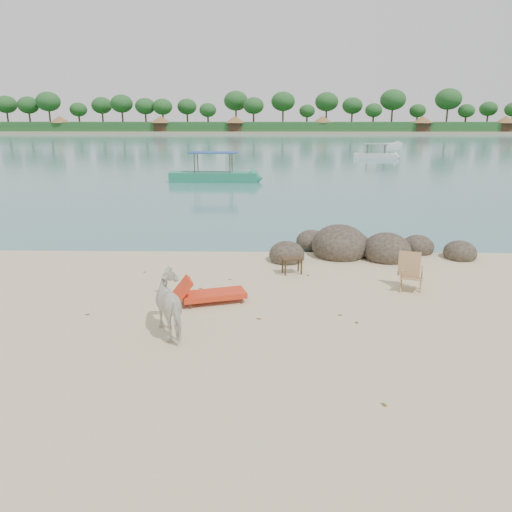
{
  "coord_description": "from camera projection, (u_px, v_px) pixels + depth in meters",
  "views": [
    {
      "loc": [
        -0.53,
        -9.69,
        4.25
      ],
      "look_at": [
        -0.77,
        2.0,
        1.0
      ],
      "focal_mm": 35.0,
      "sensor_mm": 36.0,
      "label": 1
    }
  ],
  "objects": [
    {
      "name": "lounge_chair",
      "position": [
        214.0,
        292.0,
        11.75
      ],
      "size": [
        1.98,
        1.18,
        0.56
      ],
      "primitive_type": null,
      "rotation": [
        0.0,
        0.0,
        0.31
      ],
      "color": "red",
      "rests_on": "ground"
    },
    {
      "name": "water",
      "position": [
        269.0,
        140.0,
        97.16
      ],
      "size": [
        400.0,
        400.0,
        0.0
      ],
      "primitive_type": "plane",
      "color": "#396C73",
      "rests_on": "ground"
    },
    {
      "name": "boat_far",
      "position": [
        391.0,
        144.0,
        75.32
      ],
      "size": [
        4.83,
        5.48,
        0.69
      ],
      "primitive_type": null,
      "rotation": [
        0.0,
        0.0,
        0.89
      ],
      "color": "silver",
      "rests_on": "water"
    },
    {
      "name": "boat_near",
      "position": [
        213.0,
        157.0,
        34.19
      ],
      "size": [
        6.83,
        1.81,
        3.29
      ],
      "primitive_type": null,
      "rotation": [
        0.0,
        0.0,
        -0.04
      ],
      "color": "#227E5B",
      "rests_on": "water"
    },
    {
      "name": "far_shore",
      "position": [
        268.0,
        130.0,
        174.22
      ],
      "size": [
        420.0,
        90.0,
        1.4
      ],
      "primitive_type": "cube",
      "color": "tan",
      "rests_on": "ground"
    },
    {
      "name": "boat_mid",
      "position": [
        376.0,
        146.0,
        54.41
      ],
      "size": [
        5.33,
        2.64,
        2.55
      ],
      "primitive_type": null,
      "rotation": [
        0.0,
        0.0,
        -0.3
      ],
      "color": "silver",
      "rests_on": "water"
    },
    {
      "name": "cow",
      "position": [
        174.0,
        306.0,
        9.99
      ],
      "size": [
        1.28,
        1.6,
        1.23
      ],
      "primitive_type": "imported",
      "rotation": [
        0.0,
        0.0,
        3.64
      ],
      "color": "white",
      "rests_on": "ground"
    },
    {
      "name": "far_scenery",
      "position": [
        268.0,
        122.0,
        141.3
      ],
      "size": [
        420.0,
        18.0,
        9.5
      ],
      "color": "#1E4C1E",
      "rests_on": "ground"
    },
    {
      "name": "boulders",
      "position": [
        358.0,
        248.0,
        15.8
      ],
      "size": [
        6.44,
        2.91,
        1.32
      ],
      "rotation": [
        0.0,
        0.0,
        -0.05
      ],
      "color": "#322821",
      "rests_on": "ground"
    },
    {
      "name": "side_table",
      "position": [
        292.0,
        267.0,
        13.94
      ],
      "size": [
        0.65,
        0.5,
        0.46
      ],
      "primitive_type": null,
      "rotation": [
        0.0,
        0.0,
        0.24
      ],
      "color": "black",
      "rests_on": "ground"
    },
    {
      "name": "deck_chair",
      "position": [
        412.0,
        274.0,
        12.51
      ],
      "size": [
        0.77,
        0.81,
        0.93
      ],
      "primitive_type": null,
      "rotation": [
        0.0,
        0.0,
        -0.31
      ],
      "color": "#A27951",
      "rests_on": "ground"
    },
    {
      "name": "dead_leaves",
      "position": [
        234.0,
        303.0,
        11.81
      ],
      "size": [
        6.03,
        6.78,
        0.0
      ],
      "color": "brown",
      "rests_on": "ground"
    }
  ]
}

